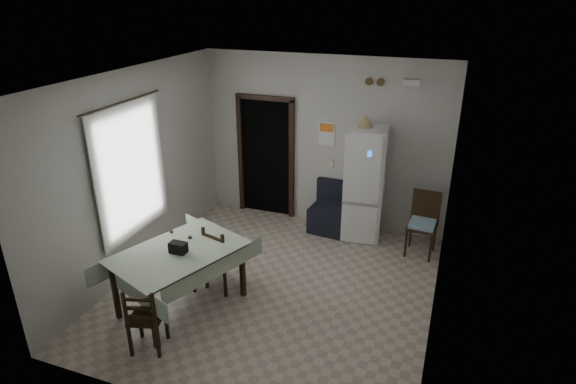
% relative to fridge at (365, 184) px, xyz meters
% --- Properties ---
extents(ground, '(4.50, 4.50, 0.00)m').
position_rel_fridge_xyz_m(ground, '(-0.80, -1.93, -0.93)').
color(ground, '#AFA18F').
rests_on(ground, ground).
extents(ceiling, '(4.20, 4.50, 0.02)m').
position_rel_fridge_xyz_m(ceiling, '(-0.80, -1.93, 1.97)').
color(ceiling, white).
rests_on(ceiling, ground).
extents(wall_back, '(4.20, 0.02, 2.90)m').
position_rel_fridge_xyz_m(wall_back, '(-0.80, 0.32, 0.52)').
color(wall_back, beige).
rests_on(wall_back, ground).
extents(wall_front, '(4.20, 0.02, 2.90)m').
position_rel_fridge_xyz_m(wall_front, '(-0.80, -4.18, 0.52)').
color(wall_front, beige).
rests_on(wall_front, ground).
extents(wall_left, '(0.02, 4.50, 2.90)m').
position_rel_fridge_xyz_m(wall_left, '(-2.90, -1.93, 0.52)').
color(wall_left, beige).
rests_on(wall_left, ground).
extents(wall_right, '(0.02, 4.50, 2.90)m').
position_rel_fridge_xyz_m(wall_right, '(1.30, -1.93, 0.52)').
color(wall_right, beige).
rests_on(wall_right, ground).
extents(doorway, '(1.06, 0.52, 2.22)m').
position_rel_fridge_xyz_m(doorway, '(-1.85, 0.52, 0.13)').
color(doorway, black).
rests_on(doorway, ground).
extents(window_recess, '(0.10, 1.20, 1.60)m').
position_rel_fridge_xyz_m(window_recess, '(-2.95, -2.13, 0.62)').
color(window_recess, silver).
rests_on(window_recess, ground).
extents(curtain, '(0.02, 1.45, 1.85)m').
position_rel_fridge_xyz_m(curtain, '(-2.84, -2.13, 0.62)').
color(curtain, silver).
rests_on(curtain, ground).
extents(curtain_rod, '(0.02, 1.60, 0.02)m').
position_rel_fridge_xyz_m(curtain_rod, '(-2.83, -2.13, 1.57)').
color(curtain_rod, black).
rests_on(curtain_rod, ground).
extents(calendar, '(0.28, 0.02, 0.40)m').
position_rel_fridge_xyz_m(calendar, '(-0.75, 0.31, 0.69)').
color(calendar, white).
rests_on(calendar, ground).
extents(calendar_image, '(0.24, 0.01, 0.14)m').
position_rel_fridge_xyz_m(calendar_image, '(-0.75, 0.30, 0.79)').
color(calendar_image, orange).
rests_on(calendar_image, ground).
extents(light_switch, '(0.08, 0.02, 0.12)m').
position_rel_fridge_xyz_m(light_switch, '(-0.65, 0.31, 0.17)').
color(light_switch, beige).
rests_on(light_switch, ground).
extents(vent_left, '(0.12, 0.03, 0.12)m').
position_rel_fridge_xyz_m(vent_left, '(-0.10, 0.30, 1.59)').
color(vent_left, brown).
rests_on(vent_left, ground).
extents(vent_right, '(0.12, 0.03, 0.12)m').
position_rel_fridge_xyz_m(vent_right, '(0.08, 0.30, 1.59)').
color(vent_right, brown).
rests_on(vent_right, ground).
extents(emergency_light, '(0.25, 0.07, 0.09)m').
position_rel_fridge_xyz_m(emergency_light, '(0.55, 0.28, 1.62)').
color(emergency_light, white).
rests_on(emergency_light, ground).
extents(fridge, '(0.66, 0.66, 1.87)m').
position_rel_fridge_xyz_m(fridge, '(0.00, 0.00, 0.00)').
color(fridge, silver).
rests_on(fridge, ground).
extents(tan_cone, '(0.27, 0.27, 0.20)m').
position_rel_fridge_xyz_m(tan_cone, '(-0.06, 0.03, 1.03)').
color(tan_cone, tan).
rests_on(tan_cone, fridge).
extents(navy_seat, '(0.75, 0.73, 0.83)m').
position_rel_fridge_xyz_m(navy_seat, '(-0.53, -0.00, -0.52)').
color(navy_seat, black).
rests_on(navy_seat, ground).
extents(corner_chair, '(0.46, 0.46, 1.00)m').
position_rel_fridge_xyz_m(corner_chair, '(0.98, -0.30, -0.43)').
color(corner_chair, black).
rests_on(corner_chair, ground).
extents(dining_table, '(1.56, 1.87, 0.83)m').
position_rel_fridge_xyz_m(dining_table, '(-1.79, -2.75, -0.52)').
color(dining_table, '#A3B79D').
rests_on(dining_table, ground).
extents(black_bag, '(0.22, 0.13, 0.14)m').
position_rel_fridge_xyz_m(black_bag, '(-1.76, -2.77, -0.03)').
color(black_bag, black).
rests_on(black_bag, dining_table).
extents(dining_chair_far_left, '(0.43, 0.43, 0.87)m').
position_rel_fridge_xyz_m(dining_chair_far_left, '(-1.94, -2.23, -0.50)').
color(dining_chair_far_left, black).
rests_on(dining_chair_far_left, ground).
extents(dining_chair_far_right, '(0.50, 0.50, 0.95)m').
position_rel_fridge_xyz_m(dining_chair_far_right, '(-1.48, -2.15, -0.46)').
color(dining_chair_far_right, black).
rests_on(dining_chair_far_right, ground).
extents(dining_chair_near_head, '(0.46, 0.46, 0.87)m').
position_rel_fridge_xyz_m(dining_chair_near_head, '(-1.73, -3.56, -0.50)').
color(dining_chair_near_head, black).
rests_on(dining_chair_near_head, ground).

